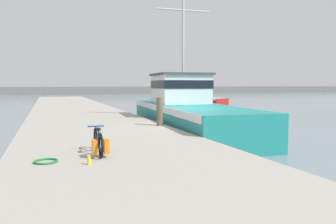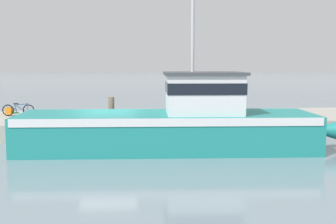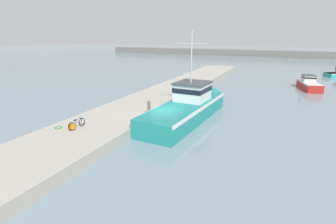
# 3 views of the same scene
# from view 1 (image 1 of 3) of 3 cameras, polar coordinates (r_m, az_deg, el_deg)

# --- Properties ---
(ground_plane) EXTENTS (320.00, 320.00, 0.00)m
(ground_plane) POSITION_cam_1_polar(r_m,az_deg,el_deg) (15.20, 3.93, -5.28)
(ground_plane) COLOR gray
(dock_pier) EXTENTS (6.16, 80.00, 0.83)m
(dock_pier) POSITION_cam_1_polar(r_m,az_deg,el_deg) (13.97, -12.02, -4.54)
(dock_pier) COLOR #A39E93
(dock_pier) RESTS_ON ground_plane
(far_shoreline) EXTENTS (180.00, 5.00, 2.15)m
(far_shoreline) POSITION_cam_1_polar(r_m,az_deg,el_deg) (101.71, 0.57, 3.85)
(far_shoreline) COLOR slate
(far_shoreline) RESTS_ON ground_plane
(fishing_boat_main) EXTENTS (4.35, 14.72, 7.98)m
(fishing_boat_main) POSITION_cam_1_polar(r_m,az_deg,el_deg) (18.34, 3.05, 0.17)
(fishing_boat_main) COLOR teal
(fishing_boat_main) RESTS_ON ground_plane
(boat_green_anchored) EXTENTS (3.22, 7.08, 2.01)m
(boat_green_anchored) POSITION_cam_1_polar(r_m,az_deg,el_deg) (41.34, 6.44, 2.08)
(boat_green_anchored) COLOR #AD231E
(boat_green_anchored) RESTS_ON ground_plane
(boat_red_outer) EXTENTS (5.39, 4.40, 4.34)m
(boat_red_outer) POSITION_cam_1_polar(r_m,az_deg,el_deg) (57.77, 4.96, 2.76)
(boat_red_outer) COLOR teal
(boat_red_outer) RESTS_ON ground_plane
(bicycle_touring) EXTENTS (0.45, 1.72, 0.69)m
(bicycle_touring) POSITION_cam_1_polar(r_m,az_deg,el_deg) (8.70, -11.95, -5.27)
(bicycle_touring) COLOR black
(bicycle_touring) RESTS_ON dock_pier
(mooring_post) EXTENTS (0.28, 0.28, 1.26)m
(mooring_post) POSITION_cam_1_polar(r_m,az_deg,el_deg) (14.60, -1.47, 0.08)
(mooring_post) COLOR brown
(mooring_post) RESTS_ON dock_pier
(hose_coil) EXTENTS (0.56, 0.56, 0.05)m
(hose_coil) POSITION_cam_1_polar(r_m,az_deg,el_deg) (8.28, -20.52, -8.03)
(hose_coil) COLOR #197A2D
(hose_coil) RESTS_ON dock_pier
(water_bottle_by_bike) EXTENTS (0.08, 0.08, 0.21)m
(water_bottle_by_bike) POSITION_cam_1_polar(r_m,az_deg,el_deg) (7.74, -13.61, -8.15)
(water_bottle_by_bike) COLOR yellow
(water_bottle_by_bike) RESTS_ON dock_pier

